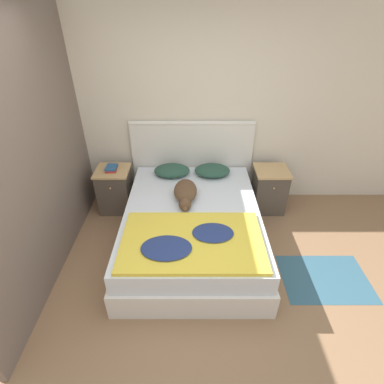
{
  "coord_description": "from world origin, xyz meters",
  "views": [
    {
      "loc": [
        0.06,
        -1.62,
        2.52
      ],
      "look_at": [
        0.06,
        1.24,
        0.62
      ],
      "focal_mm": 28.0,
      "sensor_mm": 36.0,
      "label": 1
    }
  ],
  "objects_px": {
    "bed": "(192,228)",
    "dog": "(185,192)",
    "nightstand_left": "(115,189)",
    "nightstand_right": "(269,189)",
    "pillow_left": "(172,170)",
    "book_stack": "(111,168)",
    "pillow_right": "(212,170)"
  },
  "relations": [
    {
      "from": "nightstand_left",
      "to": "pillow_left",
      "type": "xyz_separation_m",
      "value": [
        0.78,
        0.03,
        0.28
      ]
    },
    {
      "from": "nightstand_left",
      "to": "bed",
      "type": "bearing_deg",
      "value": -35.33
    },
    {
      "from": "pillow_right",
      "to": "dog",
      "type": "bearing_deg",
      "value": -121.93
    },
    {
      "from": "nightstand_right",
      "to": "pillow_left",
      "type": "relative_size",
      "value": 1.31
    },
    {
      "from": "pillow_left",
      "to": "nightstand_left",
      "type": "bearing_deg",
      "value": -177.43
    },
    {
      "from": "dog",
      "to": "book_stack",
      "type": "relative_size",
      "value": 2.97
    },
    {
      "from": "pillow_left",
      "to": "dog",
      "type": "height_order",
      "value": "dog"
    },
    {
      "from": "nightstand_right",
      "to": "pillow_right",
      "type": "relative_size",
      "value": 1.31
    },
    {
      "from": "dog",
      "to": "book_stack",
      "type": "height_order",
      "value": "dog"
    },
    {
      "from": "nightstand_left",
      "to": "pillow_right",
      "type": "distance_m",
      "value": 1.34
    },
    {
      "from": "nightstand_left",
      "to": "nightstand_right",
      "type": "height_order",
      "value": "same"
    },
    {
      "from": "bed",
      "to": "nightstand_left",
      "type": "xyz_separation_m",
      "value": [
        -1.04,
        0.74,
        0.05
      ]
    },
    {
      "from": "nightstand_left",
      "to": "book_stack",
      "type": "height_order",
      "value": "book_stack"
    },
    {
      "from": "pillow_left",
      "to": "dog",
      "type": "distance_m",
      "value": 0.58
    },
    {
      "from": "pillow_right",
      "to": "book_stack",
      "type": "distance_m",
      "value": 1.31
    },
    {
      "from": "nightstand_left",
      "to": "nightstand_right",
      "type": "xyz_separation_m",
      "value": [
        2.09,
        0.0,
        0.0
      ]
    },
    {
      "from": "pillow_left",
      "to": "dog",
      "type": "xyz_separation_m",
      "value": [
        0.19,
        -0.55,
        0.02
      ]
    },
    {
      "from": "nightstand_left",
      "to": "book_stack",
      "type": "distance_m",
      "value": 0.33
    },
    {
      "from": "dog",
      "to": "bed",
      "type": "bearing_deg",
      "value": -71.31
    },
    {
      "from": "bed",
      "to": "pillow_right",
      "type": "xyz_separation_m",
      "value": [
        0.27,
        0.77,
        0.33
      ]
    },
    {
      "from": "nightstand_left",
      "to": "pillow_right",
      "type": "xyz_separation_m",
      "value": [
        1.31,
        0.03,
        0.28
      ]
    },
    {
      "from": "dog",
      "to": "book_stack",
      "type": "bearing_deg",
      "value": 151.73
    },
    {
      "from": "bed",
      "to": "book_stack",
      "type": "height_order",
      "value": "book_stack"
    },
    {
      "from": "dog",
      "to": "nightstand_left",
      "type": "bearing_deg",
      "value": 152.01
    },
    {
      "from": "bed",
      "to": "dog",
      "type": "height_order",
      "value": "dog"
    },
    {
      "from": "bed",
      "to": "dog",
      "type": "xyz_separation_m",
      "value": [
        -0.08,
        0.23,
        0.35
      ]
    },
    {
      "from": "nightstand_right",
      "to": "pillow_left",
      "type": "bearing_deg",
      "value": 178.47
    },
    {
      "from": "nightstand_right",
      "to": "dog",
      "type": "relative_size",
      "value": 0.95
    },
    {
      "from": "book_stack",
      "to": "pillow_left",
      "type": "bearing_deg",
      "value": 1.98
    },
    {
      "from": "nightstand_left",
      "to": "dog",
      "type": "bearing_deg",
      "value": -27.99
    },
    {
      "from": "bed",
      "to": "pillow_left",
      "type": "relative_size",
      "value": 4.31
    },
    {
      "from": "bed",
      "to": "pillow_right",
      "type": "height_order",
      "value": "pillow_right"
    }
  ]
}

